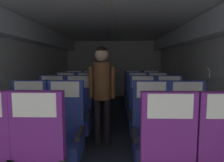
{
  "coord_description": "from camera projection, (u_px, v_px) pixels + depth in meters",
  "views": [
    {
      "loc": [
        0.12,
        0.19,
        1.39
      ],
      "look_at": [
        0.02,
        3.83,
        1.0
      ],
      "focal_mm": 30.6,
      "sensor_mm": 36.0,
      "label": 1
    }
  ],
  "objects": [
    {
      "name": "ground",
      "position": [
        111.0,
        132.0,
        3.76
      ],
      "size": [
        3.9,
        8.05,
        0.02
      ],
      "primitive_type": "cube",
      "color": "#2D3342"
    },
    {
      "name": "fuselage_shell",
      "position": [
        111.0,
        50.0,
        3.88
      ],
      "size": [
        3.78,
        7.7,
        2.21
      ],
      "color": "silver",
      "rests_on": "ground"
    },
    {
      "name": "seat_b_left_window",
      "position": [
        28.0,
        134.0,
        2.4
      ],
      "size": [
        0.48,
        0.49,
        1.14
      ],
      "color": "#38383D",
      "rests_on": "ground"
    },
    {
      "name": "seat_b_left_aisle",
      "position": [
        64.0,
        134.0,
        2.38
      ],
      "size": [
        0.48,
        0.49,
        1.14
      ],
      "color": "#38383D",
      "rests_on": "ground"
    },
    {
      "name": "seat_b_right_aisle",
      "position": [
        188.0,
        136.0,
        2.33
      ],
      "size": [
        0.48,
        0.49,
        1.14
      ],
      "color": "#38383D",
      "rests_on": "ground"
    },
    {
      "name": "seat_b_right_window",
      "position": [
        152.0,
        136.0,
        2.34
      ],
      "size": [
        0.48,
        0.49,
        1.14
      ],
      "color": "#38383D",
      "rests_on": "ground"
    },
    {
      "name": "seat_c_left_window",
      "position": [
        52.0,
        115.0,
        3.25
      ],
      "size": [
        0.48,
        0.49,
        1.14
      ],
      "color": "#38383D",
      "rests_on": "ground"
    },
    {
      "name": "seat_c_left_aisle",
      "position": [
        78.0,
        115.0,
        3.25
      ],
      "size": [
        0.48,
        0.49,
        1.14
      ],
      "color": "#38383D",
      "rests_on": "ground"
    },
    {
      "name": "seat_c_right_aisle",
      "position": [
        170.0,
        116.0,
        3.2
      ],
      "size": [
        0.48,
        0.49,
        1.14
      ],
      "color": "#38383D",
      "rests_on": "ground"
    },
    {
      "name": "seat_c_right_window",
      "position": [
        143.0,
        115.0,
        3.21
      ],
      "size": [
        0.48,
        0.49,
        1.14
      ],
      "color": "#38383D",
      "rests_on": "ground"
    },
    {
      "name": "seat_d_left_window",
      "position": [
        65.0,
        104.0,
        4.11
      ],
      "size": [
        0.48,
        0.49,
        1.14
      ],
      "color": "#38383D",
      "rests_on": "ground"
    },
    {
      "name": "seat_d_left_aisle",
      "position": [
        86.0,
        104.0,
        4.11
      ],
      "size": [
        0.48,
        0.49,
        1.14
      ],
      "color": "#38383D",
      "rests_on": "ground"
    },
    {
      "name": "seat_d_right_aisle",
      "position": [
        158.0,
        104.0,
        4.05
      ],
      "size": [
        0.48,
        0.49,
        1.14
      ],
      "color": "#38383D",
      "rests_on": "ground"
    },
    {
      "name": "seat_d_right_window",
      "position": [
        137.0,
        104.0,
        4.08
      ],
      "size": [
        0.48,
        0.49,
        1.14
      ],
      "color": "#38383D",
      "rests_on": "ground"
    },
    {
      "name": "seat_e_left_window",
      "position": [
        74.0,
        96.0,
        4.97
      ],
      "size": [
        0.48,
        0.49,
        1.14
      ],
      "color": "#38383D",
      "rests_on": "ground"
    },
    {
      "name": "seat_e_left_aisle",
      "position": [
        91.0,
        96.0,
        4.97
      ],
      "size": [
        0.48,
        0.49,
        1.14
      ],
      "color": "#38383D",
      "rests_on": "ground"
    },
    {
      "name": "seat_e_right_aisle",
      "position": [
        151.0,
        97.0,
        4.91
      ],
      "size": [
        0.48,
        0.49,
        1.14
      ],
      "color": "#38383D",
      "rests_on": "ground"
    },
    {
      "name": "seat_e_right_window",
      "position": [
        133.0,
        96.0,
        4.93
      ],
      "size": [
        0.48,
        0.49,
        1.14
      ],
      "color": "#38383D",
      "rests_on": "ground"
    },
    {
      "name": "flight_attendant",
      "position": [
        102.0,
        85.0,
        3.1
      ],
      "size": [
        0.43,
        0.28,
        1.62
      ],
      "rotation": [
        0.0,
        0.0,
        0.17
      ],
      "color": "black",
      "rests_on": "ground"
    }
  ]
}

